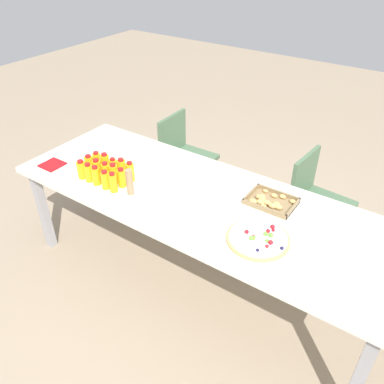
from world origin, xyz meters
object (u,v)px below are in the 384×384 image
Objects in this scene: juice_bottle_10 at (97,161)px; napkin_stack at (52,165)px; juice_bottle_3 at (105,180)px; plate_stack at (197,197)px; juice_bottle_1 at (89,173)px; juice_bottle_11 at (105,163)px; juice_bottle_2 at (96,176)px; juice_bottle_12 at (113,167)px; snack_tray at (270,201)px; juice_bottle_0 at (82,170)px; juice_bottle_13 at (122,169)px; cardboard_tube at (130,182)px; juice_bottle_9 at (122,178)px; chair_far_left at (183,152)px; juice_bottle_4 at (113,183)px; fruit_pizza at (258,238)px; juice_bottle_6 at (97,168)px; juice_bottle_14 at (130,172)px; chair_far_right at (315,197)px; juice_bottle_5 at (89,164)px; party_table at (199,203)px; juice_bottle_8 at (114,174)px; juice_bottle_7 at (106,171)px.

juice_bottle_10 is 0.35m from napkin_stack.
juice_bottle_3 reaches higher than plate_stack.
juice_bottle_11 is at bearing 87.30° from juice_bottle_1.
juice_bottle_2 reaches higher than juice_bottle_10.
juice_bottle_12 is (0.08, 0.15, -0.00)m from juice_bottle_1.
juice_bottle_3 is 1.07m from snack_tray.
snack_tray is (0.97, 0.46, -0.05)m from juice_bottle_3.
juice_bottle_13 is at bearing 34.12° from juice_bottle_0.
juice_bottle_3 is 0.74× the size of cardboard_tube.
snack_tray is 1.98× the size of napkin_stack.
juice_bottle_9 is (0.23, 0.08, 0.00)m from juice_bottle_1.
juice_bottle_4 is (0.21, -1.07, 0.32)m from chair_far_left.
cardboard_tube reaches higher than fruit_pizza.
juice_bottle_0 is 0.90× the size of juice_bottle_13.
juice_bottle_6 is at bearing -161.40° from snack_tray.
juice_bottle_14 is 0.98× the size of napkin_stack.
juice_bottle_12 reaches higher than napkin_stack.
chair_far_right is at bearing 88.90° from chair_far_left.
juice_bottle_13 is at bearing -162.88° from snack_tray.
juice_bottle_5 is 1.05× the size of juice_bottle_12.
juice_bottle_1 is 0.15m from juice_bottle_11.
party_table is at bearing 20.63° from juice_bottle_1.
cardboard_tube reaches higher than plate_stack.
cardboard_tube is at bearing 6.59° from juice_bottle_1.
snack_tray is (0.90, 0.29, -0.05)m from juice_bottle_14.
juice_bottle_3 is (0.23, -0.00, -0.00)m from juice_bottle_0.
chair_far_right is at bearing 34.39° from juice_bottle_10.
cardboard_tube reaches higher than juice_bottle_14.
juice_bottle_13 is 0.83× the size of cardboard_tube.
juice_bottle_12 is at bearing 156.20° from cardboard_tube.
chair_far_left is at bearing 101.06° from juice_bottle_4.
juice_bottle_14 reaches higher than fruit_pizza.
plate_stack is at bearing 9.04° from juice_bottle_13.
chair_far_right is at bearing 36.17° from juice_bottle_11.
cardboard_tube is (0.25, -0.11, 0.03)m from juice_bottle_12.
juice_bottle_8 reaches higher than party_table.
napkin_stack is (-0.38, -0.01, -0.06)m from juice_bottle_1.
juice_bottle_0 is 0.92× the size of juice_bottle_14.
juice_bottle_7 is 0.63× the size of plate_stack.
juice_bottle_4 is at bearing -92.15° from juice_bottle_14.
juice_bottle_7 is 1.11m from snack_tray.
plate_stack is (0.56, 0.16, -0.06)m from juice_bottle_8.
juice_bottle_8 is 0.99× the size of juice_bottle_14.
juice_bottle_12 is at bearing 0.51° from juice_bottle_10.
juice_bottle_14 reaches higher than napkin_stack.
snack_tray is 0.46m from plate_stack.
juice_bottle_14 is at bearing 2.56° from juice_bottle_11.
juice_bottle_5 reaches higher than chair_far_right.
juice_bottle_14 is 0.81× the size of cardboard_tube.
juice_bottle_12 is at bearing 133.44° from juice_bottle_4.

